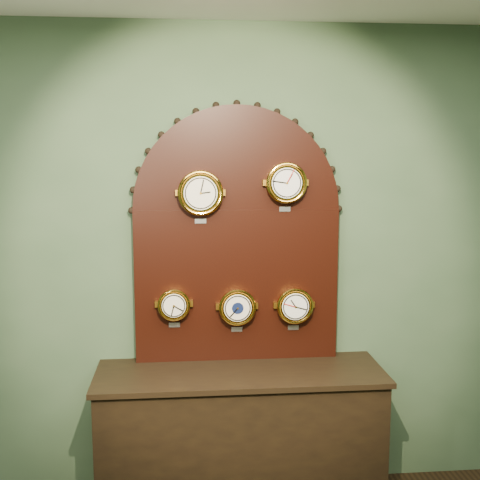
{
  "coord_description": "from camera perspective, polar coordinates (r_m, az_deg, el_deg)",
  "views": [
    {
      "loc": [
        -0.31,
        -1.08,
        2.07
      ],
      "look_at": [
        0.0,
        2.25,
        1.58
      ],
      "focal_mm": 45.75,
      "sensor_mm": 36.0,
      "label": 1
    }
  ],
  "objects": [
    {
      "name": "hygrometer",
      "position": [
        3.58,
        -6.18,
        -6.0
      ],
      "size": [
        0.19,
        0.08,
        0.24
      ],
      "color": "gold",
      "rests_on": "display_board"
    },
    {
      "name": "barometer",
      "position": [
        3.59,
        -0.26,
        -6.25
      ],
      "size": [
        0.22,
        0.08,
        0.27
      ],
      "color": "gold",
      "rests_on": "display_board"
    },
    {
      "name": "wall_back",
      "position": [
        3.66,
        -0.36,
        -2.22
      ],
      "size": [
        4.0,
        0.0,
        4.0
      ],
      "primitive_type": "plane",
      "rotation": [
        1.57,
        0.0,
        0.0
      ],
      "color": "#3F583C",
      "rests_on": "ground"
    },
    {
      "name": "shop_counter",
      "position": [
        3.72,
        0.03,
        -18.32
      ],
      "size": [
        1.6,
        0.5,
        0.8
      ],
      "primitive_type": "cube",
      "color": "black",
      "rests_on": "ground_plane"
    },
    {
      "name": "arabic_clock",
      "position": [
        3.52,
        4.32,
        5.34
      ],
      "size": [
        0.24,
        0.08,
        0.29
      ],
      "color": "gold",
      "rests_on": "display_board"
    },
    {
      "name": "display_board",
      "position": [
        3.57,
        -0.3,
        1.2
      ],
      "size": [
        1.26,
        0.06,
        1.53
      ],
      "color": "black",
      "rests_on": "shop_counter"
    },
    {
      "name": "roman_clock",
      "position": [
        3.47,
        -3.71,
        4.4
      ],
      "size": [
        0.26,
        0.08,
        0.31
      ],
      "color": "gold",
      "rests_on": "display_board"
    },
    {
      "name": "tide_clock",
      "position": [
        3.64,
        5.11,
        -6.1
      ],
      "size": [
        0.22,
        0.08,
        0.27
      ],
      "color": "gold",
      "rests_on": "display_board"
    }
  ]
}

